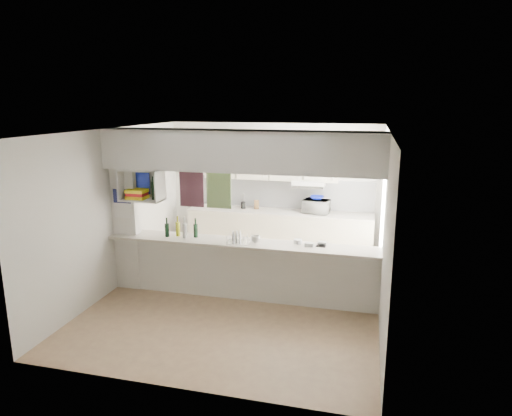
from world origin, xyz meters
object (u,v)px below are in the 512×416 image
(dish_rack, at_px, (239,238))
(wine_bottles, at_px, (181,229))
(bowl, at_px, (317,198))
(microwave, at_px, (317,207))

(dish_rack, distance_m, wine_bottles, 0.96)
(bowl, distance_m, dish_rack, 2.38)
(bowl, height_order, wine_bottles, wine_bottles)
(dish_rack, height_order, wine_bottles, wine_bottles)
(dish_rack, bearing_deg, microwave, 58.63)
(bowl, distance_m, wine_bottles, 2.83)
(microwave, bearing_deg, wine_bottles, 61.76)
(bowl, bearing_deg, microwave, -95.09)
(microwave, height_order, dish_rack, microwave)
(bowl, xyz_separation_m, wine_bottles, (-1.88, -2.11, -0.18))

